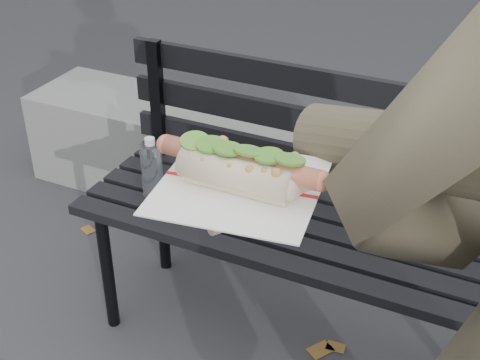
# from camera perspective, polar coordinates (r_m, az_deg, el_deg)

# --- Properties ---
(park_bench) EXTENTS (1.50, 0.44, 0.88)m
(park_bench) POSITION_cam_1_polar(r_m,az_deg,el_deg) (1.95, 7.90, -2.13)
(park_bench) COLOR black
(park_bench) RESTS_ON ground
(concrete_block) EXTENTS (1.20, 0.40, 0.40)m
(concrete_block) POSITION_cam_1_polar(r_m,az_deg,el_deg) (2.92, -6.21, 2.76)
(concrete_block) COLOR slate
(concrete_block) RESTS_ON ground
(held_hotdog) EXTENTS (0.64, 0.31, 0.20)m
(held_hotdog) POSITION_cam_1_polar(r_m,az_deg,el_deg) (0.78, 15.64, 0.97)
(held_hotdog) COLOR #4A4531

